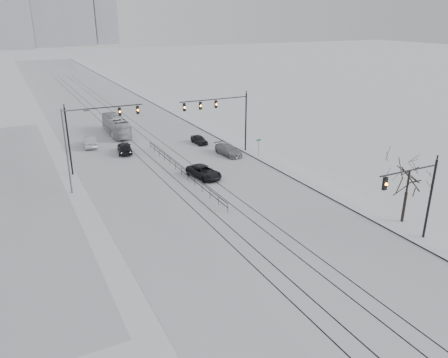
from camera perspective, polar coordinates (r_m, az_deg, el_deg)
ground at (r=29.36m, az=17.63°, el=-17.66°), size 500.00×500.00×0.00m
road at (r=79.64m, az=-13.59°, el=7.16°), size 22.00×260.00×0.02m
sidewalk_east at (r=83.62m, az=-4.51°, el=8.34°), size 5.00×260.00×0.16m
curb at (r=82.75m, az=-6.09°, el=8.14°), size 0.10×260.00×0.12m
tram_rails at (r=60.95m, az=-9.03°, el=3.45°), size 5.30×180.00×0.01m
traffic_mast_near at (r=37.91m, az=23.99°, el=-1.58°), size 6.10×0.37×7.00m
traffic_mast_ne at (r=57.99m, az=-0.02°, el=8.69°), size 9.60×0.37×8.00m
traffic_mast_nw at (r=53.81m, az=-16.69°, el=6.68°), size 9.10×0.37×8.00m
street_light_west at (r=47.63m, az=-19.60°, el=4.16°), size 2.73×0.25×9.00m
bare_tree at (r=41.47m, az=23.00°, el=0.29°), size 4.40×4.40×6.10m
median_fence at (r=51.80m, az=-5.59°, el=1.10°), size 0.06×24.00×1.00m
street_sign at (r=58.18m, az=4.54°, el=4.44°), size 0.70×0.06×2.40m
sedan_sb_inner at (r=61.30m, az=-12.85°, el=4.01°), size 2.61×4.79×1.55m
sedan_sb_outer at (r=65.57m, az=-17.08°, el=4.70°), size 2.31×4.94×1.57m
sedan_nb_front at (r=50.66m, az=-2.63°, el=0.92°), size 3.21×5.27×1.37m
sedan_nb_right at (r=58.91m, az=0.57°, el=3.80°), size 2.48×5.02×1.40m
sedan_nb_far at (r=64.42m, az=-3.26°, el=5.16°), size 1.62×3.69×1.24m
box_truck at (r=71.26m, az=-13.90°, el=6.77°), size 2.52×10.27×2.85m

